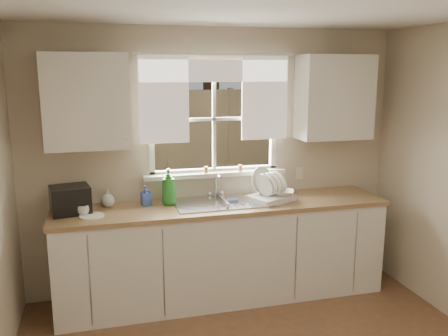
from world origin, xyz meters
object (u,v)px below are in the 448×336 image
object	(u,v)px
soap_bottle_a	(169,187)
dish_rack	(270,192)
black_appliance	(70,200)
cup	(83,210)

from	to	relation	value
soap_bottle_a	dish_rack	bearing A→B (deg)	16.86
dish_rack	soap_bottle_a	size ratio (longest dim) A/B	1.44
dish_rack	black_appliance	distance (m)	1.79
cup	soap_bottle_a	bearing A→B (deg)	1.04
soap_bottle_a	black_appliance	world-z (taller)	soap_bottle_a
dish_rack	cup	xyz separation A→B (m)	(-1.68, -0.02, -0.03)
dish_rack	black_appliance	xyz separation A→B (m)	(-1.79, 0.07, 0.04)
soap_bottle_a	cup	size ratio (longest dim) A/B	2.96
soap_bottle_a	black_appliance	xyz separation A→B (m)	(-0.85, -0.04, -0.05)
dish_rack	cup	size ratio (longest dim) A/B	4.27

